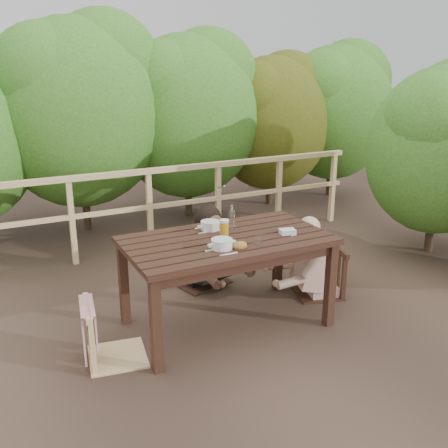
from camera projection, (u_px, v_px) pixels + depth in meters
name	position (u px, v px, depth m)	size (l,w,h in m)	color
ground	(227.00, 323.00, 4.43)	(60.00, 60.00, 0.00)	#4F382C
table	(227.00, 282.00, 4.31)	(1.69, 0.95, 0.78)	black
chair_left	(114.00, 305.00, 3.78)	(0.45, 0.45, 0.90)	#DFBB7E
chair_far	(199.00, 235.00, 5.10)	(0.51, 0.51, 1.02)	black
chair_right	(319.00, 251.00, 4.87)	(0.45, 0.45, 0.90)	black
woman	(198.00, 222.00, 5.08)	(0.52, 0.64, 1.30)	black
diner_right	(323.00, 230.00, 4.82)	(0.53, 0.65, 1.30)	beige
railing	(150.00, 211.00, 5.97)	(5.60, 0.10, 1.01)	#DFBB7E
hedge_row	(144.00, 84.00, 6.74)	(6.60, 1.60, 3.80)	#386C21
soup_near	(222.00, 245.00, 3.93)	(0.28, 0.28, 0.09)	silver
soup_far	(210.00, 226.00, 4.37)	(0.28, 0.28, 0.09)	silver
bread_roll	(240.00, 246.00, 3.94)	(0.12, 0.09, 0.07)	#9A6533
beer_glass	(224.00, 228.00, 4.23)	(0.08, 0.08, 0.15)	orange
bottle	(232.00, 219.00, 4.33)	(0.06, 0.06, 0.24)	silver
tumbler	(258.00, 243.00, 4.00)	(0.06, 0.06, 0.07)	silver
butter_tub	(287.00, 232.00, 4.27)	(0.13, 0.09, 0.06)	white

